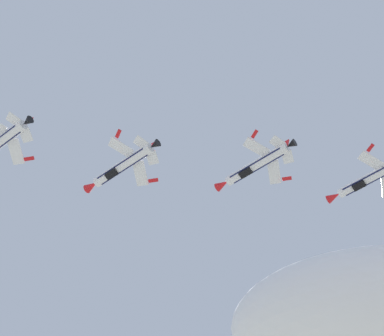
% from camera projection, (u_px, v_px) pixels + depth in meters
% --- Properties ---
extents(fighter_jet_right_wing, '(13.28, 11.90, 5.01)m').
position_uv_depth(fighter_jet_right_wing, '(120.00, 166.00, 102.72)').
color(fighter_jet_right_wing, white).
extents(fighter_jet_left_outer, '(13.28, 11.96, 4.86)m').
position_uv_depth(fighter_jet_left_outer, '(254.00, 165.00, 105.38)').
color(fighter_jet_left_outer, white).
extents(fighter_jet_right_outer, '(13.28, 11.91, 4.98)m').
position_uv_depth(fighter_jet_right_outer, '(367.00, 179.00, 108.17)').
color(fighter_jet_right_outer, white).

